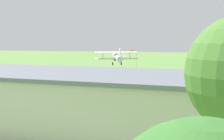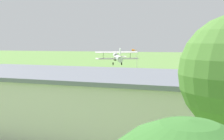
# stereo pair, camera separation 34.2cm
# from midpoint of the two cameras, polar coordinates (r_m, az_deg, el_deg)

# --- Properties ---
(ground_plane) EXTENTS (400.00, 400.00, 0.00)m
(ground_plane) POSITION_cam_midpoint_polar(r_m,az_deg,el_deg) (66.50, 8.72, -2.11)
(ground_plane) COLOR #608C42
(hangar) EXTENTS (29.69, 14.25, 5.55)m
(hangar) POSITION_cam_midpoint_polar(r_m,az_deg,el_deg) (30.40, -6.40, -5.55)
(hangar) COLOR beige
(hangar) RESTS_ON ground_plane
(biplane) EXTENTS (9.30, 7.33, 3.80)m
(biplane) POSITION_cam_midpoint_polar(r_m,az_deg,el_deg) (64.95, 1.19, 2.51)
(biplane) COLOR silver
(car_green) EXTENTS (2.48, 4.48, 1.48)m
(car_green) POSITION_cam_midpoint_polar(r_m,az_deg,el_deg) (47.26, -19.30, -4.39)
(car_green) COLOR #1E6B38
(car_green) RESTS_ON ground_plane
(person_at_fence_line) EXTENTS (0.54, 0.54, 1.78)m
(person_at_fence_line) POSITION_cam_midpoint_polar(r_m,az_deg,el_deg) (50.68, -13.02, -3.46)
(person_at_fence_line) COLOR navy
(person_at_fence_line) RESTS_ON ground_plane
(person_watching_takeoff) EXTENTS (0.54, 0.54, 1.63)m
(person_watching_takeoff) POSITION_cam_midpoint_polar(r_m,az_deg,el_deg) (43.85, 13.42, -4.93)
(person_watching_takeoff) COLOR beige
(person_watching_takeoff) RESTS_ON ground_plane
(person_walking_on_apron) EXTENTS (0.52, 0.52, 1.53)m
(person_walking_on_apron) POSITION_cam_midpoint_polar(r_m,az_deg,el_deg) (43.57, 15.15, -5.11)
(person_walking_on_apron) COLOR #B23333
(person_walking_on_apron) RESTS_ON ground_plane
(person_crossing_taxiway) EXTENTS (0.46, 0.46, 1.63)m
(person_crossing_taxiway) POSITION_cam_midpoint_polar(r_m,az_deg,el_deg) (49.93, -11.80, -3.67)
(person_crossing_taxiway) COLOR #33723F
(person_crossing_taxiway) RESTS_ON ground_plane
(windsock) EXTENTS (1.47, 0.98, 6.78)m
(windsock) POSITION_cam_midpoint_polar(r_m,az_deg,el_deg) (79.39, 4.51, 3.43)
(windsock) COLOR silver
(windsock) RESTS_ON ground_plane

